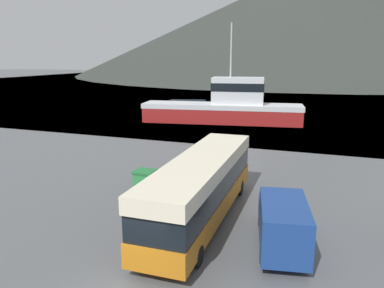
% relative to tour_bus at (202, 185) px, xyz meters
% --- Properties ---
extents(water_surface, '(240.00, 240.00, 0.00)m').
position_rel_tour_bus_xyz_m(water_surface, '(-0.53, 136.50, -1.90)').
color(water_surface, slate).
rests_on(water_surface, ground).
extents(hill_backdrop, '(215.08, 215.08, 48.68)m').
position_rel_tour_bus_xyz_m(hill_backdrop, '(-9.27, 180.52, 22.44)').
color(hill_backdrop, '#2D332D').
rests_on(hill_backdrop, ground).
extents(tour_bus, '(2.86, 12.44, 3.38)m').
position_rel_tour_bus_xyz_m(tour_bus, '(0.00, 0.00, 0.00)').
color(tour_bus, '#B26614').
rests_on(tour_bus, ground).
extents(delivery_van, '(3.02, 6.07, 2.30)m').
position_rel_tour_bus_xyz_m(delivery_van, '(4.28, -1.53, -0.67)').
color(delivery_van, navy).
rests_on(delivery_van, ground).
extents(fishing_boat, '(20.85, 7.36, 12.46)m').
position_rel_tour_bus_xyz_m(fishing_boat, '(-6.56, 29.38, 0.22)').
color(fishing_boat, maroon).
rests_on(fishing_boat, water_surface).
extents(storage_bin, '(1.31, 1.19, 1.33)m').
position_rel_tour_bus_xyz_m(storage_bin, '(-4.81, 2.99, -1.22)').
color(storage_bin, '#287F3D').
rests_on(storage_bin, ground).
extents(small_boat, '(6.61, 3.97, 0.91)m').
position_rel_tour_bus_xyz_m(small_boat, '(-17.42, 44.48, -1.44)').
color(small_boat, black).
rests_on(small_boat, water_surface).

